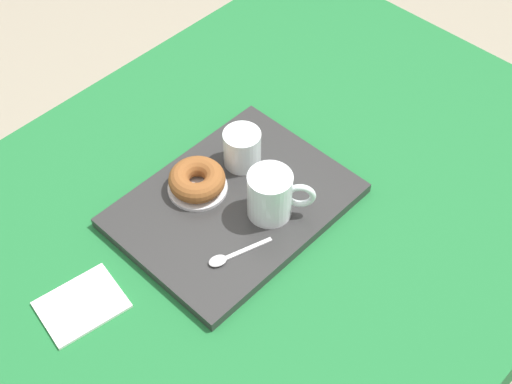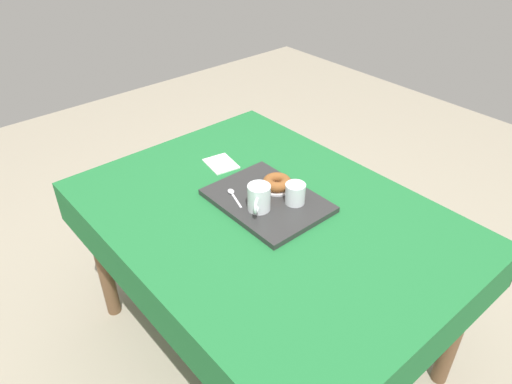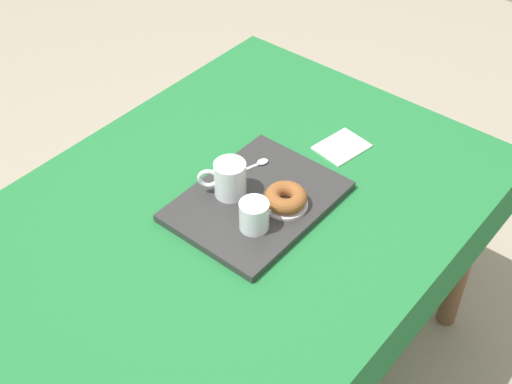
{
  "view_description": "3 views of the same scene",
  "coord_description": "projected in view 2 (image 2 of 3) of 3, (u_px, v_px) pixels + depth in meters",
  "views": [
    {
      "loc": [
        0.65,
        0.6,
        1.81
      ],
      "look_at": [
        0.01,
        -0.01,
        0.78
      ],
      "focal_mm": 50.62,
      "sensor_mm": 36.0,
      "label": 1
    },
    {
      "loc": [
        -1.03,
        0.93,
        1.78
      ],
      "look_at": [
        0.09,
        -0.02,
        0.77
      ],
      "focal_mm": 33.43,
      "sensor_mm": 36.0,
      "label": 2
    },
    {
      "loc": [
        -0.96,
        -0.87,
        1.97
      ],
      "look_at": [
        0.06,
        -0.03,
        0.76
      ],
      "focal_mm": 48.51,
      "sensor_mm": 36.0,
      "label": 3
    }
  ],
  "objects": [
    {
      "name": "paper_napkin",
      "position": [
        221.0,
        164.0,
        2.01
      ],
      "size": [
        0.16,
        0.13,
        0.01
      ],
      "primitive_type": "cube",
      "rotation": [
        0.0,
        0.0,
        -0.17
      ],
      "color": "white",
      "rests_on": "dining_table"
    },
    {
      "name": "tea_mug_left",
      "position": [
        259.0,
        199.0,
        1.69
      ],
      "size": [
        0.1,
        0.11,
        0.1
      ],
      "color": "white",
      "rests_on": "serving_tray"
    },
    {
      "name": "dining_table",
      "position": [
        267.0,
        230.0,
        1.78
      ],
      "size": [
        1.41,
        1.05,
        0.73
      ],
      "color": "#1E6B33",
      "rests_on": "ground"
    },
    {
      "name": "donut_plate_left",
      "position": [
        277.0,
        187.0,
        1.83
      ],
      "size": [
        0.12,
        0.12,
        0.01
      ],
      "primitive_type": "cylinder",
      "color": "silver",
      "rests_on": "serving_tray"
    },
    {
      "name": "teaspoon_near",
      "position": [
        232.0,
        193.0,
        1.79
      ],
      "size": [
        0.12,
        0.05,
        0.01
      ],
      "rotation": [
        0.0,
        0.0,
        5.96
      ],
      "color": "silver",
      "rests_on": "serving_tray"
    },
    {
      "name": "ground_plane",
      "position": [
        265.0,
        342.0,
        2.15
      ],
      "size": [
        6.0,
        6.0,
        0.0
      ],
      "primitive_type": "plane",
      "color": "gray"
    },
    {
      "name": "serving_tray",
      "position": [
        267.0,
        201.0,
        1.78
      ],
      "size": [
        0.43,
        0.32,
        0.02
      ],
      "primitive_type": "cube",
      "color": "#2D2D2D",
      "rests_on": "dining_table"
    },
    {
      "name": "water_glass_near",
      "position": [
        295.0,
        194.0,
        1.73
      ],
      "size": [
        0.07,
        0.07,
        0.08
      ],
      "color": "white",
      "rests_on": "serving_tray"
    },
    {
      "name": "sugar_donut_left",
      "position": [
        277.0,
        182.0,
        1.81
      ],
      "size": [
        0.11,
        0.11,
        0.04
      ],
      "primitive_type": "torus",
      "color": "brown",
      "rests_on": "donut_plate_left"
    }
  ]
}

